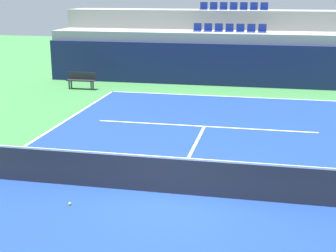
% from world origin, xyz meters
% --- Properties ---
extents(ground_plane, '(80.00, 80.00, 0.00)m').
position_xyz_m(ground_plane, '(0.00, 0.00, 0.00)').
color(ground_plane, '#387A3D').
extents(court_surface, '(11.00, 24.00, 0.01)m').
position_xyz_m(court_surface, '(0.00, 0.00, 0.01)').
color(court_surface, navy).
rests_on(court_surface, ground_plane).
extents(baseline_far, '(11.00, 0.10, 0.00)m').
position_xyz_m(baseline_far, '(0.00, 11.95, 0.01)').
color(baseline_far, white).
rests_on(baseline_far, court_surface).
extents(service_line_far, '(8.26, 0.10, 0.00)m').
position_xyz_m(service_line_far, '(0.00, 6.40, 0.01)').
color(service_line_far, white).
rests_on(service_line_far, court_surface).
extents(centre_service_line, '(0.10, 6.40, 0.00)m').
position_xyz_m(centre_service_line, '(0.00, 3.20, 0.01)').
color(centre_service_line, white).
rests_on(centre_service_line, court_surface).
extents(back_wall, '(19.78, 0.30, 2.23)m').
position_xyz_m(back_wall, '(0.00, 14.69, 1.11)').
color(back_wall, navy).
rests_on(back_wall, ground_plane).
extents(stands_tier_lower, '(19.78, 2.40, 2.74)m').
position_xyz_m(stands_tier_lower, '(0.00, 16.04, 1.37)').
color(stands_tier_lower, '#9E9E99').
rests_on(stands_tier_lower, ground_plane).
extents(stands_tier_upper, '(19.78, 2.40, 3.83)m').
position_xyz_m(stands_tier_upper, '(0.00, 18.44, 1.91)').
color(stands_tier_upper, '#9E9E99').
rests_on(stands_tier_upper, ground_plane).
extents(seating_row_lower, '(3.99, 0.44, 0.44)m').
position_xyz_m(seating_row_lower, '(0.00, 16.13, 2.87)').
color(seating_row_lower, navy).
rests_on(seating_row_lower, stands_tier_lower).
extents(seating_row_upper, '(3.99, 0.44, 0.44)m').
position_xyz_m(seating_row_upper, '(0.00, 18.53, 3.95)').
color(seating_row_upper, navy).
rests_on(seating_row_upper, stands_tier_upper).
extents(tennis_net, '(11.08, 0.08, 1.07)m').
position_xyz_m(tennis_net, '(0.00, 0.00, 0.51)').
color(tennis_net, black).
rests_on(tennis_net, court_surface).
extents(player_bench, '(1.50, 0.40, 0.85)m').
position_xyz_m(player_bench, '(-7.24, 12.36, 0.51)').
color(player_bench, '#232328').
rests_on(player_bench, ground_plane).
extents(tennis_ball_1, '(0.07, 0.07, 0.07)m').
position_xyz_m(tennis_ball_1, '(-2.21, -1.17, 0.04)').
color(tennis_ball_1, '#CCE033').
rests_on(tennis_ball_1, court_surface).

